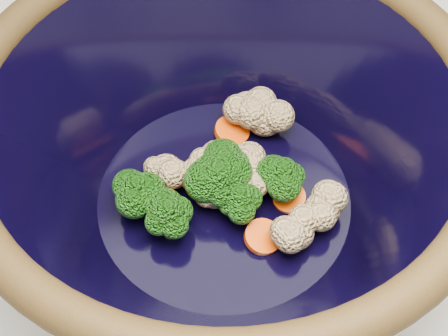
% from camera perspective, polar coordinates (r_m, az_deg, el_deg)
% --- Properties ---
extents(mixing_bowl, '(0.44, 0.44, 0.17)m').
position_cam_1_polar(mixing_bowl, '(0.48, 0.00, 1.16)').
color(mixing_bowl, black).
rests_on(mixing_bowl, counter).
extents(vegetable_pile, '(0.17, 0.16, 0.06)m').
position_cam_1_polar(vegetable_pile, '(0.51, 0.12, -0.70)').
color(vegetable_pile, '#608442').
rests_on(vegetable_pile, mixing_bowl).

